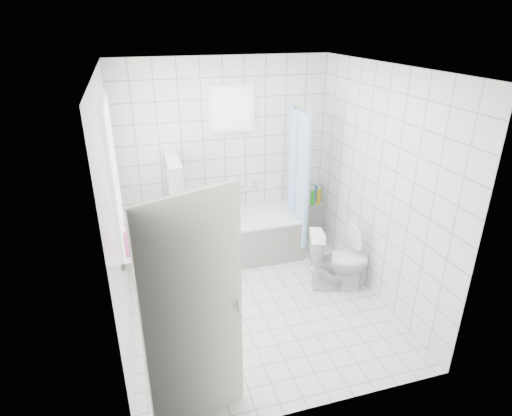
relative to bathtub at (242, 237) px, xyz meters
name	(u,v)px	position (x,y,z in m)	size (l,w,h in m)	color
ground	(257,304)	(-0.12, -1.12, -0.29)	(3.00, 3.00, 0.00)	white
ceiling	(258,67)	(-0.12, -1.12, 2.31)	(3.00, 3.00, 0.00)	white
wall_back	(225,158)	(-0.12, 0.38, 1.01)	(2.80, 0.02, 2.60)	white
wall_front	(318,278)	(-0.12, -2.62, 1.01)	(2.80, 0.02, 2.60)	white
wall_left	(115,217)	(-1.52, -1.12, 1.01)	(0.02, 3.00, 2.60)	white
wall_right	(378,186)	(1.28, -1.12, 1.01)	(0.02, 3.00, 2.60)	white
window_left	(116,176)	(-1.47, -0.82, 1.31)	(0.01, 0.90, 1.40)	white
window_back	(232,109)	(-0.02, 0.33, 1.66)	(0.50, 0.01, 0.50)	white
window_sill	(130,242)	(-1.43, -0.82, 0.57)	(0.18, 1.02, 0.08)	white
door	(195,320)	(-0.99, -2.47, 0.71)	(0.04, 0.80, 2.00)	silver
bathtub	(242,237)	(0.00, 0.00, 0.00)	(1.57, 0.77, 0.58)	white
partition_wall	(177,215)	(-0.85, -0.05, 0.46)	(0.15, 0.85, 1.50)	white
tiled_ledge	(312,219)	(1.14, 0.25, -0.02)	(0.40, 0.24, 0.55)	white
toilet	(338,261)	(0.91, -1.06, 0.07)	(0.40, 0.71, 0.72)	white
curtain_rod	(297,107)	(0.73, -0.02, 1.71)	(0.02, 0.02, 0.80)	silver
shower_curtain	(298,179)	(0.73, -0.16, 0.81)	(0.14, 0.48, 1.78)	#519DEF
tub_faucet	(242,189)	(0.10, 0.33, 0.56)	(0.18, 0.06, 0.06)	silver
sill_bottles	(129,229)	(-1.42, -0.87, 0.74)	(0.20, 0.75, 0.32)	white
ledge_bottles	(316,196)	(1.17, 0.21, 0.38)	(0.18, 0.18, 0.24)	#1A9F1E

